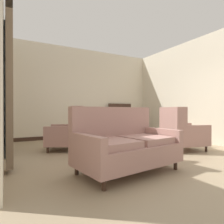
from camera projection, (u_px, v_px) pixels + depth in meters
ground at (138, 154)px, 4.32m from camera, size 9.13×9.13×0.00m
wall_back at (85, 93)px, 7.17m from camera, size 5.43×0.08×3.19m
wall_left at (1, 79)px, 3.91m from camera, size 0.08×4.57×3.19m
wall_right at (186, 91)px, 6.43m from camera, size 0.08×4.57×3.19m
baseboard_back at (86, 135)px, 7.14m from camera, size 5.27×0.03×0.12m
window_with_curtains at (7, 85)px, 3.81m from camera, size 0.12×2.05×2.63m
coffee_table at (130, 135)px, 4.69m from camera, size 0.85×0.85×0.47m
porcelain_vase at (130, 125)px, 4.71m from camera, size 0.14×0.14×0.33m
settee at (125, 145)px, 3.13m from camera, size 1.73×1.11×1.03m
armchair_near_window at (181, 132)px, 4.79m from camera, size 1.07×1.01×1.05m
armchair_far_left at (123, 129)px, 5.81m from camera, size 1.10×1.13×1.02m
armchair_beside_settee at (70, 132)px, 4.83m from camera, size 1.14×1.12×1.07m
side_table at (134, 129)px, 5.90m from camera, size 0.58×0.58×0.69m
sideboard at (122, 121)px, 7.59m from camera, size 1.01×0.35×1.24m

